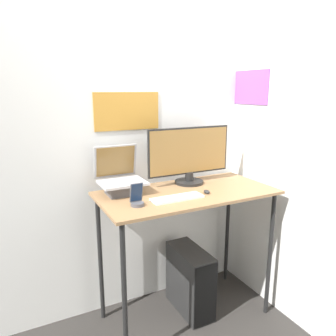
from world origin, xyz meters
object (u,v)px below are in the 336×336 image
at_px(laptop, 121,182).
at_px(computer_tower, 190,280).
at_px(monitor, 189,157).
at_px(keyboard, 177,198).
at_px(mouse, 207,192).
at_px(cell_phone, 137,199).

height_order(laptop, computer_tower, laptop).
xyz_separation_m(laptop, monitor, (0.52, -0.00, 0.12)).
xyz_separation_m(monitor, keyboard, (-0.25, -0.28, -0.19)).
xyz_separation_m(laptop, mouse, (0.50, -0.27, -0.07)).
bearing_deg(cell_phone, keyboard, -0.67).
bearing_deg(monitor, laptop, 179.54).
xyz_separation_m(mouse, computer_tower, (-0.03, 0.14, -0.73)).
bearing_deg(monitor, computer_tower, -112.63).
distance_m(keyboard, cell_phone, 0.27).
distance_m(monitor, mouse, 0.33).
relative_size(mouse, cell_phone, 0.39).
relative_size(laptop, keyboard, 0.91).
xyz_separation_m(mouse, cell_phone, (-0.50, -0.01, 0.03)).
height_order(laptop, keyboard, laptop).
distance_m(mouse, cell_phone, 0.50).
relative_size(keyboard, mouse, 6.16).
relative_size(laptop, computer_tower, 0.63).
relative_size(laptop, mouse, 5.61).
distance_m(laptop, computer_tower, 0.93).
height_order(laptop, mouse, laptop).
bearing_deg(keyboard, monitor, 47.94).
xyz_separation_m(keyboard, computer_tower, (0.20, 0.15, -0.72)).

